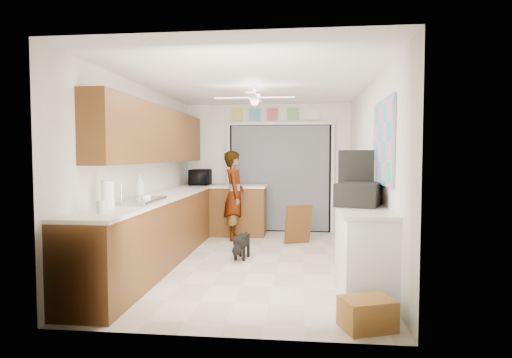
{
  "coord_description": "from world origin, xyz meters",
  "views": [
    {
      "loc": [
        0.68,
        -5.91,
        1.51
      ],
      "look_at": [
        0.0,
        0.4,
        1.15
      ],
      "focal_mm": 30.0,
      "sensor_mm": 36.0,
      "label": 1
    }
  ],
  "objects": [
    {
      "name": "wall_left",
      "position": [
        -1.6,
        0.0,
        1.25
      ],
      "size": [
        0.0,
        5.0,
        5.0
      ],
      "primitive_type": "plane",
      "rotation": [
        1.57,
        0.0,
        1.57
      ],
      "color": "white",
      "rests_on": "ground"
    },
    {
      "name": "dog",
      "position": [
        -0.18,
        0.17,
        0.19
      ],
      "size": [
        0.28,
        0.52,
        0.39
      ],
      "primitive_type": "cube",
      "rotation": [
        0.0,
        0.0,
        -0.14
      ],
      "color": "black",
      "rests_on": "floor"
    },
    {
      "name": "peninsula_top",
      "position": [
        -0.5,
        2.0,
        0.92
      ],
      "size": [
        1.04,
        0.64,
        0.04
      ],
      "primitive_type": "cube",
      "color": "white",
      "rests_on": "peninsula_base"
    },
    {
      "name": "suitcase_rim",
      "position": [
        1.32,
        -1.02,
        0.96
      ],
      "size": [
        0.59,
        0.68,
        0.02
      ],
      "primitive_type": "cube",
      "rotation": [
        0.0,
        0.0,
        -0.3
      ],
      "color": "yellow",
      "rests_on": "suitcase"
    },
    {
      "name": "suitcase_lid",
      "position": [
        1.32,
        -0.73,
        1.32
      ],
      "size": [
        0.41,
        0.15,
        0.5
      ],
      "primitive_type": "cube",
      "rotation": [
        0.0,
        0.0,
        -0.3
      ],
      "color": "black",
      "rests_on": "suitcase"
    },
    {
      "name": "header_frame_1",
      "position": [
        -0.25,
        2.47,
        2.3
      ],
      "size": [
        0.22,
        0.02,
        0.22
      ],
      "primitive_type": "cube",
      "color": "#4B9DC8",
      "rests_on": "wall_back"
    },
    {
      "name": "upper_cabinets",
      "position": [
        -1.44,
        0.2,
        1.8
      ],
      "size": [
        0.32,
        4.0,
        0.8
      ],
      "primitive_type": "cube",
      "color": "brown",
      "rests_on": "wall_left"
    },
    {
      "name": "jar_b",
      "position": [
        -1.28,
        -1.93,
        1.0
      ],
      "size": [
        0.11,
        0.11,
        0.12
      ],
      "primitive_type": "cylinder",
      "rotation": [
        0.0,
        0.0,
        -0.42
      ],
      "color": "silver",
      "rests_on": "left_countertop"
    },
    {
      "name": "header_frame_3",
      "position": [
        0.5,
        2.47,
        2.3
      ],
      "size": [
        0.22,
        0.02,
        0.22
      ],
      "primitive_type": "cube",
      "color": "#6FAD63",
      "rests_on": "wall_back"
    },
    {
      "name": "cup",
      "position": [
        -1.17,
        -0.99,
        0.99
      ],
      "size": [
        0.12,
        0.12,
        0.09
      ],
      "primitive_type": "imported",
      "rotation": [
        0.0,
        0.0,
        -0.03
      ],
      "color": "white",
      "rests_on": "left_countertop"
    },
    {
      "name": "route66_sign",
      "position": [
        -0.95,
        2.47,
        2.3
      ],
      "size": [
        0.22,
        0.02,
        0.26
      ],
      "primitive_type": "cube",
      "color": "silver",
      "rests_on": "wall_back"
    },
    {
      "name": "navy_crate",
      "position": [
        1.25,
        -2.16,
        0.12
      ],
      "size": [
        0.5,
        0.45,
        0.25
      ],
      "primitive_type": "cube",
      "rotation": [
        0.0,
        0.0,
        0.33
      ],
      "color": "#141933",
      "rests_on": "floor"
    },
    {
      "name": "faucet",
      "position": [
        -1.48,
        -1.0,
        1.05
      ],
      "size": [
        0.03,
        0.03,
        0.22
      ],
      "primitive_type": "cylinder",
      "color": "silver",
      "rests_on": "left_countertop"
    },
    {
      "name": "wall_back",
      "position": [
        0.0,
        2.5,
        1.25
      ],
      "size": [
        3.2,
        0.0,
        3.2
      ],
      "primitive_type": "plane",
      "rotation": [
        1.57,
        0.0,
        0.0
      ],
      "color": "white",
      "rests_on": "ground"
    },
    {
      "name": "suitcase",
      "position": [
        1.32,
        -1.02,
        1.07
      ],
      "size": [
        0.6,
        0.7,
        0.25
      ],
      "primitive_type": "cube",
      "rotation": [
        0.0,
        0.0,
        -0.3
      ],
      "color": "black",
      "rests_on": "right_counter_top"
    },
    {
      "name": "left_base_cabinets",
      "position": [
        -1.3,
        0.0,
        0.45
      ],
      "size": [
        0.6,
        4.8,
        0.9
      ],
      "primitive_type": "cube",
      "color": "brown",
      "rests_on": "floor"
    },
    {
      "name": "cardboard_box",
      "position": [
        1.25,
        -2.2,
        0.14
      ],
      "size": [
        0.52,
        0.46,
        0.27
      ],
      "primitive_type": "cube",
      "rotation": [
        0.0,
        0.0,
        0.35
      ],
      "color": "#BF883C",
      "rests_on": "floor"
    },
    {
      "name": "peninsula_base",
      "position": [
        -0.5,
        2.0,
        0.45
      ],
      "size": [
        1.0,
        0.6,
        0.9
      ],
      "primitive_type": "cube",
      "color": "brown",
      "rests_on": "floor"
    },
    {
      "name": "paper_towel_roll",
      "position": [
        -1.38,
        -1.57,
        1.09
      ],
      "size": [
        0.16,
        0.16,
        0.3
      ],
      "primitive_type": "cylinder",
      "rotation": [
        0.0,
        0.0,
        0.17
      ],
      "color": "white",
      "rests_on": "left_countertop"
    },
    {
      "name": "right_counter_top",
      "position": [
        1.34,
        -1.2,
        0.92
      ],
      "size": [
        0.54,
        1.44,
        0.04
      ],
      "primitive_type": "cube",
      "color": "white",
      "rests_on": "right_counter_base"
    },
    {
      "name": "wall_front",
      "position": [
        0.0,
        -2.5,
        1.25
      ],
      "size": [
        3.2,
        0.0,
        3.2
      ],
      "primitive_type": "plane",
      "rotation": [
        -1.57,
        0.0,
        0.0
      ],
      "color": "white",
      "rests_on": "ground"
    },
    {
      "name": "cabinet_door_panel",
      "position": [
        0.62,
        1.28,
        0.34
      ],
      "size": [
        0.48,
        0.31,
        0.66
      ],
      "primitive_type": "cube",
      "rotation": [
        0.21,
        0.0,
        0.35
      ],
      "color": "brown",
      "rests_on": "floor"
    },
    {
      "name": "header_frame_2",
      "position": [
        0.1,
        2.47,
        2.3
      ],
      "size": [
        0.22,
        0.02,
        0.22
      ],
      "primitive_type": "cube",
      "color": "#CD4D56",
      "rests_on": "wall_back"
    },
    {
      "name": "sink_basin",
      "position": [
        -1.29,
        -1.0,
        0.95
      ],
      "size": [
        0.5,
        0.76,
        0.06
      ],
      "primitive_type": "cube",
      "color": "silver",
      "rests_on": "left_countertop"
    },
    {
      "name": "door_trim_right",
      "position": [
        1.27,
        2.44,
        1.05
      ],
      "size": [
        0.06,
        0.04,
        2.1
      ],
      "primitive_type": "cube",
      "color": "white",
      "rests_on": "wall_back"
    },
    {
      "name": "microwave",
      "position": [
        -1.23,
        1.99,
        1.09
      ],
      "size": [
        0.38,
        0.54,
        0.29
      ],
      "primitive_type": "imported",
      "rotation": [
        0.0,
        0.0,
        1.62
      ],
      "color": "black",
      "rests_on": "left_countertop"
    },
    {
      "name": "door_trim_head",
      "position": [
        0.25,
        2.44,
        2.12
      ],
      "size": [
        2.1,
        0.04,
        0.06
      ],
      "primitive_type": "cube",
      "color": "white",
      "rests_on": "wall_back"
    },
    {
      "name": "man",
      "position": [
        -0.51,
        1.55,
        0.79
      ],
      "size": [
        0.47,
        0.63,
        1.58
      ],
      "primitive_type": "imported",
      "rotation": [
        0.0,
        0.0,
        1.74
      ],
      "color": "white",
      "rests_on": "floor"
    },
    {
      "name": "left_countertop",
      "position": [
        -1.29,
        0.0,
        0.92
      ],
      "size": [
        0.62,
        4.8,
        0.04
      ],
      "primitive_type": "cube",
      "color": "white",
      "rests_on": "left_base_cabinets"
    },
    {
      "name": "soap_bottle",
      "position": [
        -1.44,
        -0.51,
        1.1
      ],
      "size": [
        0.15,
        0.15,
        0.33
      ],
      "primitive_type": "imported",
      "rotation": [
        0.0,
        0.0,
        -0.2
      ],
      "color": "silver",
      "rests_on": "left_countertop"
    },
    {
      "name": "header_frame_4",
      "position": [
        0.9,
        2.47,
        2.3
      ],
      "size": [
        0.22,
        0.02,
        0.22
      ],
      "primitive_type": "cube",
      "color": "white",
      "rests_on": "wall_back"
    },
    {
      "name": "curtain_panel",
      "position": [
        0.25,
        2.43,
        1.05
      ],
      "size": [
        1.9,
        0.03,
        2.05
      ],
      "primitive_type": "cube",
      "color": "slate",
      "rests_on": "wall_back"
    },
    {
      "name": "abstract_painting",
      "position": [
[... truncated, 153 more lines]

